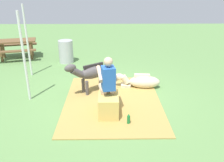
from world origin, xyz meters
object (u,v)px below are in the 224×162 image
at_px(pony_lying, 141,81).
at_px(water_barrel, 66,52).
at_px(pony_standing, 91,73).
at_px(picnic_bench, 16,44).
at_px(hay_bale, 108,105).
at_px(person_seated, 107,82).
at_px(tent_pole_left, 24,58).
at_px(soda_bottle, 129,119).
at_px(tent_pole_right, 27,41).

height_order(pony_lying, water_barrel, water_barrel).
distance_m(pony_standing, picnic_bench, 4.52).
distance_m(hay_bale, person_seated, 0.54).
distance_m(tent_pole_left, picnic_bench, 3.99).
xyz_separation_m(soda_bottle, tent_pole_right, (3.00, 2.97, 1.00)).
bearing_deg(soda_bottle, person_seated, 38.47).
bearing_deg(tent_pole_left, water_barrel, -8.54).
height_order(pony_standing, tent_pole_left, tent_pole_left).
bearing_deg(tent_pole_left, soda_bottle, -116.06).
height_order(person_seated, pony_lying, person_seated).
bearing_deg(tent_pole_right, pony_lying, -107.18).
xyz_separation_m(person_seated, pony_lying, (1.35, -0.97, -0.57)).
distance_m(pony_lying, water_barrel, 3.50).
bearing_deg(person_seated, pony_lying, -35.58).
relative_size(hay_bale, pony_standing, 0.58).
height_order(hay_bale, water_barrel, water_barrel).
height_order(pony_standing, tent_pole_right, tent_pole_right).
xyz_separation_m(soda_bottle, tent_pole_left, (1.22, 2.49, 1.00)).
bearing_deg(soda_bottle, pony_lying, -14.98).
distance_m(pony_standing, soda_bottle, 1.90).
distance_m(pony_standing, tent_pole_left, 1.72).
height_order(tent_pole_right, picnic_bench, tent_pole_right).
bearing_deg(person_seated, soda_bottle, -141.53).
relative_size(hay_bale, tent_pole_right, 0.30).
distance_m(hay_bale, pony_standing, 1.33).
height_order(pony_lying, tent_pole_right, tent_pole_right).
relative_size(water_barrel, tent_pole_left, 0.38).
bearing_deg(hay_bale, picnic_bench, 39.30).
relative_size(tent_pole_left, picnic_bench, 1.27).
xyz_separation_m(soda_bottle, water_barrel, (4.32, 2.03, 0.30)).
height_order(soda_bottle, picnic_bench, picnic_bench).
bearing_deg(water_barrel, pony_standing, -157.52).
xyz_separation_m(hay_bale, picnic_bench, (4.44, 3.63, 0.33)).
height_order(person_seated, pony_standing, person_seated).
distance_m(person_seated, picnic_bench, 5.60).
distance_m(hay_bale, tent_pole_right, 3.73).
distance_m(water_barrel, tent_pole_right, 1.77).
relative_size(pony_standing, tent_pole_right, 0.52).
xyz_separation_m(hay_bale, soda_bottle, (-0.41, -0.43, -0.12)).
relative_size(hay_bale, water_barrel, 0.79).
bearing_deg(picnic_bench, soda_bottle, -140.01).
bearing_deg(person_seated, hay_bale, -172.58).
relative_size(person_seated, picnic_bench, 0.77).
bearing_deg(soda_bottle, hay_bale, 46.73).
distance_m(hay_bale, water_barrel, 4.23).
bearing_deg(tent_pole_right, soda_bottle, -135.27).
bearing_deg(pony_lying, pony_standing, 102.42).
distance_m(water_barrel, tent_pole_left, 3.21).
distance_m(soda_bottle, tent_pole_left, 2.95).
distance_m(person_seated, soda_bottle, 0.97).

